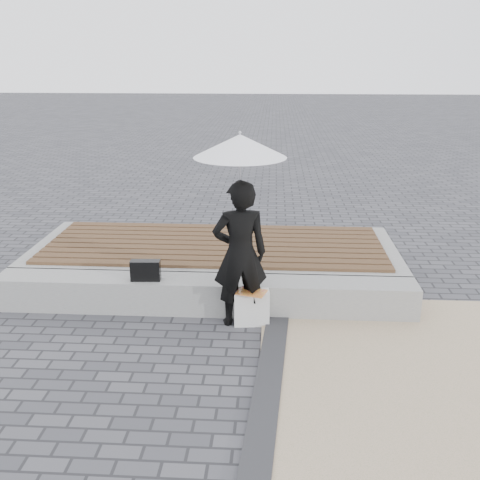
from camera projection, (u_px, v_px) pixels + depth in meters
The scene contains 10 objects.
ground at pixel (184, 384), 5.19m from camera, with size 80.00×80.00×0.00m, color #4A4A4F.
edging_band at pixel (263, 419), 4.66m from camera, with size 0.25×5.20×0.04m, color #2C2D2F.
seating_ledge at pixel (204, 294), 6.64m from camera, with size 5.00×0.45×0.40m, color #989994.
timber_platform at pixel (215, 259), 7.77m from camera, with size 5.00×2.00×0.40m, color #9B9A96.
timber_decking at pixel (215, 244), 7.70m from camera, with size 4.60×1.80×0.04m, color brown, non-canonical shape.
woman at pixel (240, 254), 6.11m from camera, with size 0.61×0.40×1.67m, color black.
parasol at pixel (240, 146), 5.73m from camera, with size 0.98×0.98×1.25m.
handbag at pixel (146, 270), 6.50m from camera, with size 0.35×0.12×0.24m, color black.
canvas_tote at pixel (252, 308), 6.27m from camera, with size 0.39×0.17×0.41m, color silver.
magazine at pixel (252, 292), 6.16m from camera, with size 0.31×0.23×0.01m, color red.
Camera 1 is at (0.80, -4.45, 2.93)m, focal length 41.59 mm.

